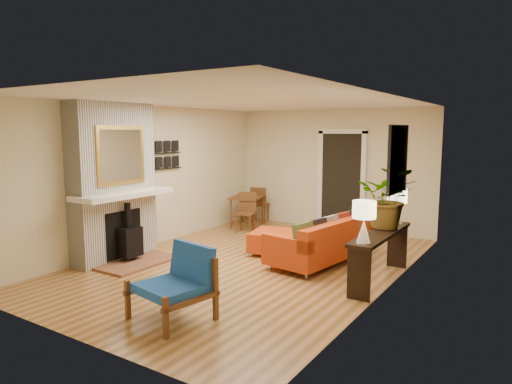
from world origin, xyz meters
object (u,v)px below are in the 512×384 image
(lamp_near, at_px, (364,217))
(houseplant, at_px, (388,198))
(ottoman, at_px, (275,241))
(dining_table, at_px, (250,202))
(lamp_far, at_px, (397,202))
(console_table, at_px, (381,242))
(blue_chair, at_px, (179,279))
(sofa, at_px, (325,241))

(lamp_near, xyz_separation_m, houseplant, (-0.01, 1.03, 0.12))
(ottoman, xyz_separation_m, dining_table, (-1.64, 1.67, 0.32))
(dining_table, bearing_deg, lamp_far, -21.30)
(console_table, distance_m, houseplant, 0.67)
(houseplant, bearing_deg, blue_chair, -119.26)
(console_table, height_order, lamp_near, lamp_near)
(sofa, xyz_separation_m, console_table, (1.06, -0.47, 0.23))
(ottoman, height_order, lamp_near, lamp_near)
(blue_chair, xyz_separation_m, dining_table, (-2.09, 4.63, 0.10))
(sofa, bearing_deg, dining_table, 146.86)
(ottoman, distance_m, console_table, 2.11)
(sofa, relative_size, ottoman, 2.29)
(houseplant, bearing_deg, sofa, 171.07)
(ottoman, bearing_deg, lamp_near, -31.18)
(console_table, bearing_deg, sofa, 156.11)
(dining_table, height_order, houseplant, houseplant)
(blue_chair, relative_size, console_table, 0.50)
(blue_chair, bearing_deg, sofa, 80.33)
(ottoman, relative_size, lamp_near, 1.72)
(blue_chair, bearing_deg, ottoman, 98.76)
(dining_table, relative_size, lamp_near, 2.94)
(blue_chair, height_order, lamp_far, lamp_far)
(sofa, xyz_separation_m, ottoman, (-0.96, 0.02, -0.12))
(dining_table, bearing_deg, lamp_near, -38.35)
(sofa, bearing_deg, blue_chair, -99.67)
(lamp_near, xyz_separation_m, lamp_far, (0.00, 1.47, 0.00))
(blue_chair, bearing_deg, houseplant, 60.74)
(blue_chair, relative_size, lamp_near, 1.72)
(blue_chair, bearing_deg, lamp_far, 64.00)
(ottoman, xyz_separation_m, lamp_far, (2.02, 0.24, 0.83))
(ottoman, distance_m, lamp_far, 2.20)
(ottoman, bearing_deg, blue_chair, -81.24)
(sofa, distance_m, ottoman, 0.96)
(lamp_near, height_order, houseplant, houseplant)
(sofa, distance_m, lamp_far, 1.31)
(ottoman, bearing_deg, houseplant, -5.35)
(sofa, bearing_deg, console_table, -23.89)
(dining_table, xyz_separation_m, lamp_near, (3.66, -2.89, 0.51))
(ottoman, distance_m, dining_table, 2.36)
(blue_chair, distance_m, console_table, 2.92)
(dining_table, distance_m, lamp_near, 4.69)
(blue_chair, xyz_separation_m, console_table, (1.56, 2.47, 0.13))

